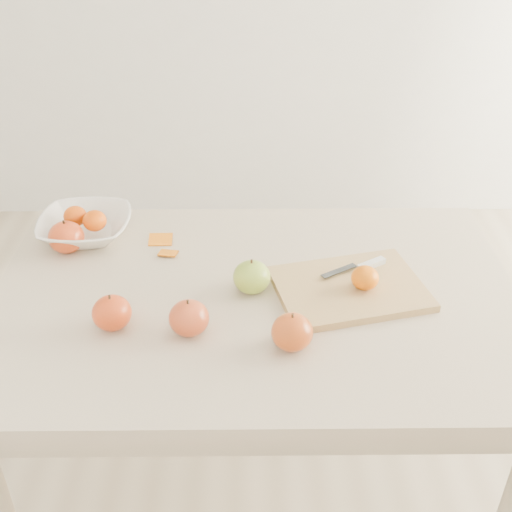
{
  "coord_description": "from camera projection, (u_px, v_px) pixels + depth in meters",
  "views": [
    {
      "loc": [
        -0.01,
        -1.17,
        1.62
      ],
      "look_at": [
        0.0,
        0.05,
        0.82
      ],
      "focal_mm": 45.0,
      "sensor_mm": 36.0,
      "label": 1
    }
  ],
  "objects": [
    {
      "name": "ground",
      "position": [
        256.0,
        501.0,
        1.87
      ],
      "size": [
        3.5,
        3.5,
        0.0
      ],
      "primitive_type": "plane",
      "color": "#C6B293",
      "rests_on": "ground"
    },
    {
      "name": "table",
      "position": [
        256.0,
        328.0,
        1.51
      ],
      "size": [
        1.2,
        0.8,
        0.75
      ],
      "color": "beige",
      "rests_on": "ground"
    },
    {
      "name": "cutting_board",
      "position": [
        350.0,
        288.0,
        1.46
      ],
      "size": [
        0.37,
        0.31,
        0.02
      ],
      "primitive_type": "cube",
      "rotation": [
        0.0,
        0.0,
        0.24
      ],
      "color": "tan",
      "rests_on": "table"
    },
    {
      "name": "board_tangerine",
      "position": [
        365.0,
        278.0,
        1.43
      ],
      "size": [
        0.06,
        0.06,
        0.05
      ],
      "primitive_type": "ellipsoid",
      "color": "orange",
      "rests_on": "cutting_board"
    },
    {
      "name": "fruit_bowl",
      "position": [
        86.0,
        227.0,
        1.65
      ],
      "size": [
        0.23,
        0.23,
        0.06
      ],
      "primitive_type": "imported",
      "color": "white",
      "rests_on": "table"
    },
    {
      "name": "bowl_tangerine_near",
      "position": [
        75.0,
        216.0,
        1.65
      ],
      "size": [
        0.06,
        0.06,
        0.05
      ],
      "primitive_type": "ellipsoid",
      "color": "#CB4A07",
      "rests_on": "fruit_bowl"
    },
    {
      "name": "bowl_tangerine_far",
      "position": [
        95.0,
        221.0,
        1.62
      ],
      "size": [
        0.06,
        0.06,
        0.05
      ],
      "primitive_type": "ellipsoid",
      "color": "#E64508",
      "rests_on": "fruit_bowl"
    },
    {
      "name": "orange_peel_a",
      "position": [
        161.0,
        241.0,
        1.64
      ],
      "size": [
        0.06,
        0.05,
        0.01
      ],
      "primitive_type": "cube",
      "rotation": [
        0.21,
        0.0,
        0.02
      ],
      "color": "orange",
      "rests_on": "table"
    },
    {
      "name": "orange_peel_b",
      "position": [
        168.0,
        254.0,
        1.59
      ],
      "size": [
        0.05,
        0.04,
        0.01
      ],
      "primitive_type": "cube",
      "rotation": [
        -0.14,
        0.0,
        -0.19
      ],
      "color": "#D0680E",
      "rests_on": "table"
    },
    {
      "name": "paring_knife",
      "position": [
        366.0,
        265.0,
        1.51
      ],
      "size": [
        0.16,
        0.09,
        0.01
      ],
      "color": "white",
      "rests_on": "cutting_board"
    },
    {
      "name": "apple_green",
      "position": [
        252.0,
        277.0,
        1.45
      ],
      "size": [
        0.09,
        0.09,
        0.08
      ],
      "primitive_type": "ellipsoid",
      "color": "olive",
      "rests_on": "table"
    },
    {
      "name": "apple_red_c",
      "position": [
        189.0,
        318.0,
        1.32
      ],
      "size": [
        0.08,
        0.08,
        0.08
      ],
      "primitive_type": "ellipsoid",
      "color": "#A0140E",
      "rests_on": "table"
    },
    {
      "name": "apple_red_e",
      "position": [
        292.0,
        332.0,
        1.28
      ],
      "size": [
        0.08,
        0.08,
        0.08
      ],
      "primitive_type": "ellipsoid",
      "color": "maroon",
      "rests_on": "table"
    },
    {
      "name": "apple_red_a",
      "position": [
        66.0,
        237.0,
        1.59
      ],
      "size": [
        0.09,
        0.09,
        0.08
      ],
      "primitive_type": "ellipsoid",
      "color": "maroon",
      "rests_on": "table"
    },
    {
      "name": "apple_red_d",
      "position": [
        112.0,
        313.0,
        1.34
      ],
      "size": [
        0.08,
        0.08,
        0.07
      ],
      "primitive_type": "ellipsoid",
      "color": "#990505",
      "rests_on": "table"
    }
  ]
}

